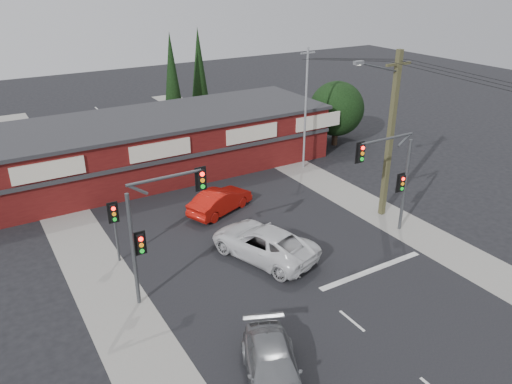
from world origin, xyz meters
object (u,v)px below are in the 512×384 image
white_suv (263,242)px  silver_suv (273,369)px  shop_building (155,145)px  utility_pole (389,131)px  red_sedan (220,201)px

white_suv → silver_suv: bearing=42.1°
shop_building → utility_pole: bearing=-56.2°
utility_pole → red_sedan: bearing=146.9°
utility_pole → shop_building: bearing=123.8°
white_suv → silver_suv: 8.97m
white_suv → shop_building: (-0.51, 14.47, 1.30)m
red_sedan → shop_building: bearing=-15.4°
silver_suv → white_suv: bearing=83.6°
red_sedan → shop_building: 8.71m
red_sedan → utility_pole: bearing=-145.2°
silver_suv → utility_pole: 16.32m
white_suv → red_sedan: bearing=-113.1°
red_sedan → silver_suv: bearing=138.2°
white_suv → red_sedan: 5.95m
silver_suv → shop_building: (3.91, 22.27, 1.43)m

